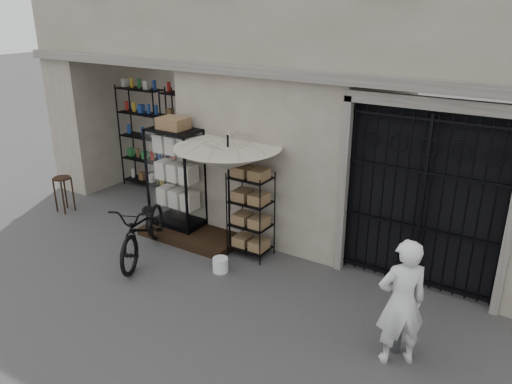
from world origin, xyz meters
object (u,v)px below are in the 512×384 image
Objects in this scene: wire_rack at (251,216)px; white_bucket at (220,265)px; bicycle at (146,255)px; shopkeeper at (395,360)px; market_umbrella at (228,152)px; wooden_stool at (64,193)px; display_cabinet at (176,183)px; steel_bollard at (397,324)px.

wire_rack reaches higher than white_bucket.
bicycle reaches higher than shopkeeper.
wooden_stool is at bearing -175.06° from market_umbrella.
market_umbrella reaches higher than wire_rack.
display_cabinet is at bearing 152.60° from white_bucket.
display_cabinet is 1.67m from market_umbrella.
steel_bollard is at bearing -108.09° from shopkeeper.
market_umbrella is 3.38× the size of wooden_stool.
steel_bollard is at bearing -17.91° from market_umbrella.
wooden_stool is at bearing -179.38° from wire_rack.
wooden_stool is 0.96× the size of steel_bollard.
bicycle is at bearing -142.55° from market_umbrella.
bicycle is at bearing -42.80° from shopkeeper.
wooden_stool is 0.46× the size of shopkeeper.
steel_bollard reaches higher than white_bucket.
wire_rack is 1.21m from market_umbrella.
market_umbrella reaches higher than shopkeeper.
market_umbrella is 1.55× the size of shopkeeper.
market_umbrella is 3.25× the size of steel_bollard.
bicycle is (-1.60, -1.05, -0.78)m from wire_rack.
wooden_stool is (-4.18, -0.36, -1.50)m from market_umbrella.
bicycle is at bearing 177.76° from steel_bollard.
white_bucket is 3.22m from steel_bollard.
market_umbrella is (1.40, -0.19, 0.89)m from display_cabinet.
wooden_stool is (-2.78, -0.56, -0.61)m from display_cabinet.
white_bucket is 3.31m from shopkeeper.
white_bucket is (0.28, -0.68, -1.79)m from market_umbrella.
white_bucket is at bearing -102.90° from wire_rack.
steel_bollard is (3.18, -0.44, 0.28)m from white_bucket.
bicycle is 2.65× the size of wooden_stool.
shopkeeper is (7.71, -0.94, -0.42)m from wooden_stool.
wooden_stool is (-2.96, 0.57, 0.42)m from bicycle.
market_umbrella is at bearing 4.94° from wooden_stool.
bicycle reaches higher than wooden_stool.
wire_rack reaches higher than bicycle.
shopkeeper is (3.14, -1.42, -0.78)m from wire_rack.
display_cabinet is 5.07m from steel_bollard.
wire_rack reaches higher than wooden_stool.
market_umbrella reaches higher than wooden_stool.
market_umbrella reaches higher than steel_bollard.
display_cabinet reaches higher than steel_bollard.
steel_bollard is (4.68, -0.18, 0.41)m from bicycle.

